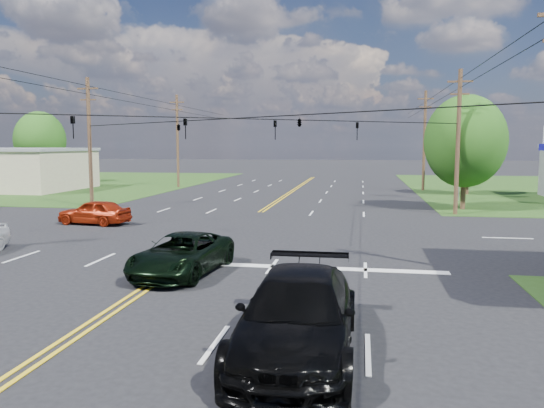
% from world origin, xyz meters
% --- Properties ---
extents(ground, '(280.00, 280.00, 0.00)m').
position_xyz_m(ground, '(0.00, 12.00, 0.00)').
color(ground, black).
rests_on(ground, ground).
extents(grass_nw, '(46.00, 48.00, 0.03)m').
position_xyz_m(grass_nw, '(-35.00, 44.00, 0.00)').
color(grass_nw, '#234014').
rests_on(grass_nw, ground).
extents(stop_bar, '(10.00, 0.50, 0.02)m').
position_xyz_m(stop_bar, '(5.00, 4.00, 0.00)').
color(stop_bar, silver).
rests_on(stop_bar, ground).
extents(retail_nw, '(16.00, 11.00, 4.00)m').
position_xyz_m(retail_nw, '(-30.00, 34.00, 2.00)').
color(retail_nw, tan).
rests_on(retail_nw, ground).
extents(pole_nw, '(1.60, 0.28, 9.50)m').
position_xyz_m(pole_nw, '(-13.00, 21.00, 4.92)').
color(pole_nw, '#47301E').
rests_on(pole_nw, ground).
extents(pole_ne, '(1.60, 0.28, 9.50)m').
position_xyz_m(pole_ne, '(13.00, 21.00, 4.92)').
color(pole_ne, '#47301E').
rests_on(pole_ne, ground).
extents(pole_left_far, '(1.60, 0.28, 10.00)m').
position_xyz_m(pole_left_far, '(-13.00, 40.00, 5.17)').
color(pole_left_far, '#47301E').
rests_on(pole_left_far, ground).
extents(pole_right_far, '(1.60, 0.28, 10.00)m').
position_xyz_m(pole_right_far, '(13.00, 40.00, 5.17)').
color(pole_right_far, '#47301E').
rests_on(pole_right_far, ground).
extents(span_wire_signals, '(26.00, 18.00, 1.13)m').
position_xyz_m(span_wire_signals, '(0.00, 12.00, 6.00)').
color(span_wire_signals, black).
rests_on(span_wire_signals, ground).
extents(power_lines, '(26.04, 100.00, 0.64)m').
position_xyz_m(power_lines, '(0.00, 10.00, 8.60)').
color(power_lines, black).
rests_on(power_lines, ground).
extents(tree_right_a, '(5.70, 5.70, 8.18)m').
position_xyz_m(tree_right_a, '(14.00, 24.00, 4.87)').
color(tree_right_a, '#47301E').
rests_on(tree_right_a, ground).
extents(tree_right_b, '(4.94, 4.94, 7.09)m').
position_xyz_m(tree_right_b, '(16.50, 36.00, 4.22)').
color(tree_right_b, '#47301E').
rests_on(tree_right_b, ground).
extents(tree_far_l, '(6.08, 6.08, 8.72)m').
position_xyz_m(tree_far_l, '(-32.00, 44.00, 5.19)').
color(tree_far_l, '#47301E').
rests_on(tree_far_l, ground).
extents(pickup_dkgreen, '(2.92, 5.39, 1.44)m').
position_xyz_m(pickup_dkgreen, '(0.50, 2.37, 0.72)').
color(pickup_dkgreen, black).
rests_on(pickup_dkgreen, ground).
extents(suv_black, '(2.54, 6.17, 1.79)m').
position_xyz_m(suv_black, '(5.46, -4.30, 0.89)').
color(suv_black, black).
rests_on(suv_black, ground).
extents(sedan_red, '(4.44, 2.24, 1.45)m').
position_xyz_m(sedan_red, '(-8.54, 13.00, 0.72)').
color(sedan_red, '#98220B').
rests_on(sedan_red, ground).
extents(polesign_ne, '(2.25, 0.35, 8.14)m').
position_xyz_m(polesign_ne, '(14.67, 30.00, 6.35)').
color(polesign_ne, '#A5A5AA').
rests_on(polesign_ne, ground).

